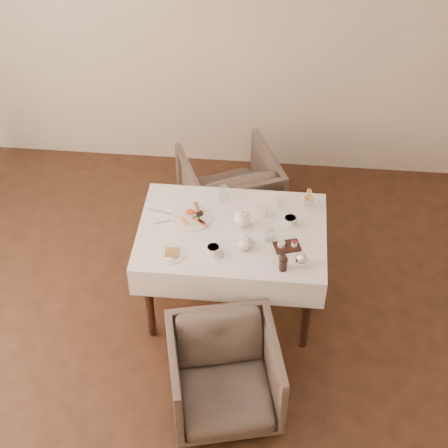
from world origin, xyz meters
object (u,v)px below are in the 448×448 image
at_px(table, 232,242).
at_px(armchair_near, 224,375).
at_px(breakfast_plate, 191,217).
at_px(teapot_centre, 243,218).
at_px(armchair_far, 230,190).

bearing_deg(table, armchair_near, -88.05).
distance_m(table, armchair_near, 0.93).
distance_m(armchair_near, breakfast_plate, 1.11).
height_order(breakfast_plate, teapot_centre, teapot_centre).
relative_size(armchair_far, breakfast_plate, 2.60).
distance_m(table, breakfast_plate, 0.33).
xyz_separation_m(breakfast_plate, teapot_centre, (0.36, -0.04, 0.06)).
height_order(table, teapot_centre, teapot_centre).
bearing_deg(armchair_far, teapot_centre, 77.08).
height_order(armchair_near, armchair_far, armchair_far).
bearing_deg(armchair_near, teapot_centre, 74.08).
xyz_separation_m(table, armchair_near, (0.03, -0.87, -0.32)).
bearing_deg(breakfast_plate, teapot_centre, 0.93).
relative_size(armchair_near, breakfast_plate, 2.44).
height_order(armchair_near, breakfast_plate, breakfast_plate).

